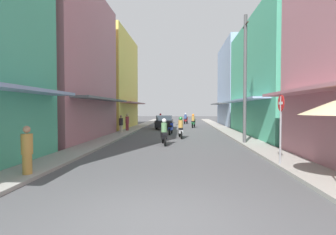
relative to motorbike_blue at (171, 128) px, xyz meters
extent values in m
plane|color=#4C4C4F|center=(0.57, 2.81, -0.50)|extent=(104.73, 104.73, 0.00)
cube|color=#9E9991|center=(-4.11, 2.81, -0.44)|extent=(1.54, 55.61, 0.12)
cube|color=#9E9991|center=(5.26, 2.81, -0.44)|extent=(1.54, 55.61, 0.12)
cube|color=#8CA5CC|center=(-4.38, -13.93, 2.30)|extent=(1.10, 7.31, 0.12)
cube|color=#B7727F|center=(-7.88, -4.09, 4.70)|extent=(6.00, 9.96, 10.41)
cube|color=slate|center=(-4.38, -4.09, 2.30)|extent=(1.10, 8.97, 0.12)
cube|color=#EFD159|center=(-7.88, 6.78, 4.62)|extent=(6.00, 9.85, 10.26)
cube|color=#B7727F|center=(-4.38, 6.78, 2.30)|extent=(1.10, 8.86, 0.12)
cube|color=#B7727F|center=(5.53, -13.09, 2.30)|extent=(1.10, 8.83, 0.12)
cube|color=#4CB28C|center=(9.03, -0.77, 4.03)|extent=(6.00, 13.44, 9.06)
cube|color=#8CA5CC|center=(5.53, -0.77, 2.30)|extent=(1.10, 12.10, 0.12)
cube|color=#8CA5CC|center=(9.03, 11.63, 4.64)|extent=(6.00, 10.51, 10.29)
cube|color=slate|center=(5.53, 11.63, 2.30)|extent=(1.10, 9.46, 0.12)
cylinder|color=black|center=(0.06, 0.57, -0.22)|extent=(0.14, 0.57, 0.56)
cylinder|color=black|center=(-0.07, -0.67, -0.22)|extent=(0.14, 0.57, 0.56)
cube|color=#1E38B7|center=(-0.01, -0.10, 0.00)|extent=(0.39, 1.02, 0.24)
cube|color=black|center=(-0.03, -0.30, 0.20)|extent=(0.34, 0.59, 0.14)
cylinder|color=#1E38B7|center=(0.05, 0.45, 0.20)|extent=(0.28, 0.28, 0.45)
cylinder|color=black|center=(0.05, 0.45, 0.45)|extent=(0.55, 0.09, 0.03)
cylinder|color=black|center=(-0.22, -5.80, -0.22)|extent=(0.18, 0.57, 0.56)
cylinder|color=black|center=(0.02, -7.03, -0.22)|extent=(0.18, 0.57, 0.56)
cube|color=black|center=(-0.09, -6.46, 0.00)|extent=(0.46, 1.03, 0.24)
cube|color=black|center=(-0.05, -6.66, 0.20)|extent=(0.38, 0.60, 0.14)
cylinder|color=black|center=(-0.19, -5.92, 0.20)|extent=(0.28, 0.28, 0.45)
cylinder|color=black|center=(-0.19, -5.92, 0.45)|extent=(0.55, 0.13, 0.03)
cylinder|color=#598C59|center=(-0.06, -6.61, 0.55)|extent=(0.34, 0.34, 0.55)
sphere|color=silver|center=(-0.06, -6.61, 0.95)|extent=(0.26, 0.26, 0.26)
cylinder|color=black|center=(2.33, 8.75, -0.22)|extent=(0.20, 0.56, 0.56)
cylinder|color=black|center=(2.06, 7.53, -0.22)|extent=(0.20, 0.56, 0.56)
cube|color=#197233|center=(2.18, 8.09, 0.00)|extent=(0.49, 1.04, 0.24)
cube|color=black|center=(2.14, 7.90, 0.20)|extent=(0.39, 0.61, 0.14)
cylinder|color=#197233|center=(2.30, 8.63, 0.20)|extent=(0.28, 0.28, 0.45)
cylinder|color=black|center=(2.30, 8.63, 0.45)|extent=(0.54, 0.15, 0.03)
cylinder|color=#BF8C3F|center=(2.15, 7.95, 0.55)|extent=(0.34, 0.34, 0.55)
sphere|color=orange|center=(2.15, 7.95, 0.95)|extent=(0.26, 0.26, 0.26)
cylinder|color=black|center=(1.54, 15.67, -0.22)|extent=(0.22, 0.56, 0.56)
cylinder|color=black|center=(1.21, 14.46, -0.22)|extent=(0.22, 0.56, 0.56)
cube|color=red|center=(1.36, 15.02, 0.00)|extent=(0.53, 1.04, 0.24)
cube|color=black|center=(1.31, 14.83, 0.20)|extent=(0.42, 0.61, 0.14)
cylinder|color=red|center=(1.51, 15.55, 0.20)|extent=(0.28, 0.28, 0.45)
cylinder|color=black|center=(1.51, 15.55, 0.45)|extent=(0.54, 0.17, 0.03)
cylinder|color=#334C8C|center=(1.32, 14.87, 0.55)|extent=(0.34, 0.34, 0.55)
sphere|color=#B2B2B7|center=(1.32, 14.87, 0.95)|extent=(0.26, 0.26, 0.26)
cylinder|color=black|center=(0.75, -2.15, -0.22)|extent=(0.15, 0.57, 0.56)
cylinder|color=black|center=(0.92, -3.38, -0.22)|extent=(0.15, 0.57, 0.56)
cube|color=#B2B2B7|center=(0.84, -2.81, 0.00)|extent=(0.41, 1.03, 0.24)
cube|color=black|center=(0.87, -3.01, 0.20)|extent=(0.35, 0.59, 0.14)
cylinder|color=#B2B2B7|center=(0.77, -2.27, 0.20)|extent=(0.28, 0.28, 0.45)
cylinder|color=black|center=(0.77, -2.27, 0.45)|extent=(0.55, 0.10, 0.03)
cylinder|color=#BF8C3F|center=(0.86, -2.96, 0.55)|extent=(0.34, 0.34, 0.55)
sphere|color=#197233|center=(0.86, -2.96, 0.95)|extent=(0.26, 0.26, 0.26)
cylinder|color=black|center=(-1.67, 11.46, -0.22)|extent=(0.19, 0.56, 0.56)
cylinder|color=black|center=(-1.92, 10.24, -0.22)|extent=(0.19, 0.56, 0.56)
cube|color=orange|center=(-1.80, 10.80, 0.00)|extent=(0.47, 1.04, 0.24)
cube|color=black|center=(-1.84, 10.60, 0.20)|extent=(0.39, 0.60, 0.14)
cylinder|color=orange|center=(-1.69, 11.34, 0.20)|extent=(0.28, 0.28, 0.45)
cylinder|color=black|center=(-1.69, 11.34, 0.45)|extent=(0.54, 0.14, 0.03)
cylinder|color=#598C59|center=(-1.83, 10.65, 0.55)|extent=(0.34, 0.34, 0.55)
sphere|color=maroon|center=(-1.83, 10.65, 0.95)|extent=(0.26, 0.26, 0.26)
cube|color=black|center=(-0.99, 6.24, 0.10)|extent=(1.81, 4.12, 0.70)
cube|color=#333D47|center=(-0.99, 6.09, 0.65)|extent=(1.62, 2.12, 0.60)
cylinder|color=black|center=(-1.75, 7.48, -0.18)|extent=(0.19, 0.64, 0.64)
cylinder|color=black|center=(-0.25, 7.50, -0.18)|extent=(0.19, 0.64, 0.64)
cylinder|color=black|center=(-1.73, 4.98, -0.18)|extent=(0.19, 0.64, 0.64)
cylinder|color=black|center=(-0.23, 5.00, -0.18)|extent=(0.19, 0.64, 0.64)
cylinder|color=#99333F|center=(-4.22, 2.34, -0.12)|extent=(0.28, 0.28, 0.77)
cylinder|color=#99333F|center=(-4.22, 2.34, 0.60)|extent=(0.34, 0.34, 0.65)
sphere|color=tan|center=(-4.22, 2.34, 1.06)|extent=(0.22, 0.22, 0.22)
cone|color=#D1B77A|center=(-4.22, 2.34, 1.16)|extent=(0.44, 0.44, 0.16)
cylinder|color=#BF8C3F|center=(-3.75, -14.11, -0.13)|extent=(0.28, 0.28, 0.74)
cylinder|color=#BF8C3F|center=(-3.75, -14.11, 0.55)|extent=(0.34, 0.34, 0.63)
sphere|color=tan|center=(-3.75, -14.11, 1.00)|extent=(0.22, 0.22, 0.22)
cylinder|color=beige|center=(-4.31, 0.28, -0.14)|extent=(0.28, 0.28, 0.73)
cylinder|color=#262628|center=(-4.31, 0.28, 0.53)|extent=(0.34, 0.34, 0.62)
sphere|color=tan|center=(-4.31, 0.28, 0.98)|extent=(0.22, 0.22, 0.22)
cylinder|color=#4C4C4F|center=(4.74, -5.98, 3.36)|extent=(0.20, 0.20, 7.72)
cylinder|color=#3F382D|center=(4.74, -5.98, 6.62)|extent=(0.08, 1.20, 0.08)
cylinder|color=gray|center=(4.64, -12.07, 0.80)|extent=(0.07, 0.07, 2.60)
cylinder|color=red|center=(4.64, -12.07, 1.85)|extent=(0.02, 0.60, 0.60)
cube|color=white|center=(4.64, -12.07, 1.85)|extent=(0.03, 0.40, 0.10)
camera|label=1|loc=(1.09, -21.84, 1.63)|focal=27.87mm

